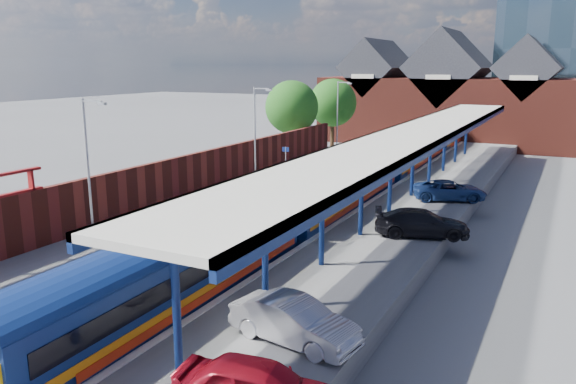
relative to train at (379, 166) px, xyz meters
name	(u,v)px	position (x,y,z in m)	size (l,w,h in m)	color
ground	(373,184)	(-1.49, 3.13, -2.12)	(240.00, 240.00, 0.00)	#5B5B5E
ballast_bed	(325,211)	(-1.49, -6.87, -2.09)	(6.00, 76.00, 0.06)	#473D33
rails	(325,209)	(-1.49, -6.87, -2.00)	(4.51, 76.00, 0.14)	slate
left_platform	(254,195)	(-6.99, -6.87, -1.62)	(5.00, 76.00, 1.00)	#565659
right_platform	(414,215)	(4.51, -6.87, -1.62)	(6.00, 76.00, 1.00)	#565659
coping_left	(283,192)	(-4.64, -6.87, -1.10)	(0.30, 76.00, 0.05)	silver
coping_right	(370,201)	(1.66, -6.87, -1.10)	(0.30, 76.00, 0.05)	silver
yellow_line	(275,191)	(-5.24, -6.87, -1.12)	(0.14, 76.00, 0.01)	yellow
train	(379,166)	(0.00, 0.00, 0.00)	(3.05, 65.94, 3.45)	#0B1E51
canopy	(418,134)	(3.99, -4.92, 3.13)	(4.50, 52.00, 4.48)	#0D1E50
lamp_post_b	(90,162)	(-7.86, -20.87, 2.87)	(1.48, 0.18, 7.00)	#A5A8AA
lamp_post_c	(257,129)	(-7.86, -4.87, 2.87)	(1.48, 0.18, 7.00)	#A5A8AA
lamp_post_d	(339,113)	(-7.86, 11.13, 2.87)	(1.48, 0.18, 7.00)	#A5A8AA
platform_sign	(286,157)	(-6.49, -2.87, 0.57)	(0.55, 0.08, 2.50)	#A5A8AA
brick_wall	(165,182)	(-9.59, -13.33, 0.33)	(0.35, 50.00, 3.86)	maroon
station_building	(447,99)	(-1.49, 31.13, 3.33)	(30.00, 12.12, 13.78)	maroon
tree_near	(293,109)	(-11.84, 9.04, 3.23)	(5.20, 5.20, 8.10)	#382314
tree_far	(334,104)	(-10.84, 17.04, 3.23)	(5.20, 5.20, 8.10)	#382314
parked_car_silver	(294,321)	(5.58, -25.70, -0.42)	(1.49, 4.28, 1.41)	silver
parked_car_dark	(422,223)	(6.36, -12.66, -0.43)	(1.93, 4.75, 1.38)	black
parked_car_blue	(450,190)	(6.04, -4.05, -0.48)	(2.13, 4.61, 1.28)	navy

